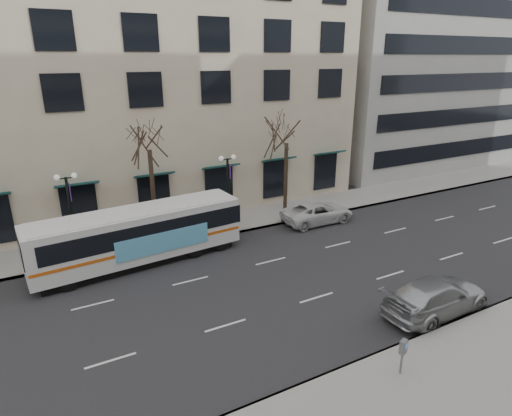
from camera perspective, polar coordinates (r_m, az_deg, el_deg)
ground at (r=21.76m, az=-6.63°, el=-12.24°), size 160.00×160.00×0.00m
sidewalk_far at (r=30.90m, az=-4.25°, el=-2.03°), size 80.00×4.00×0.15m
building_hotel at (r=38.61m, az=-22.75°, el=19.01°), size 40.00×20.00×24.00m
tree_far_mid at (r=27.32m, az=-14.18°, el=9.47°), size 3.60×3.60×8.55m
tree_far_right at (r=31.31m, az=4.13°, el=10.33°), size 3.60×3.60×8.06m
lamp_post_left at (r=26.96m, az=-23.44°, el=-0.44°), size 1.22×0.45×5.21m
lamp_post_right at (r=29.27m, az=-3.73°, el=2.69°), size 1.22×0.45×5.21m
city_bus at (r=25.53m, az=-15.21°, el=-3.34°), size 12.20×3.66×3.26m
silver_car at (r=22.09m, az=22.92°, el=-10.79°), size 5.78×2.50×1.65m
white_pickup at (r=31.30m, az=8.20°, el=-0.58°), size 5.42×2.58×1.49m
pay_station at (r=17.49m, az=19.02°, el=-17.42°), size 0.36×0.29×1.45m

